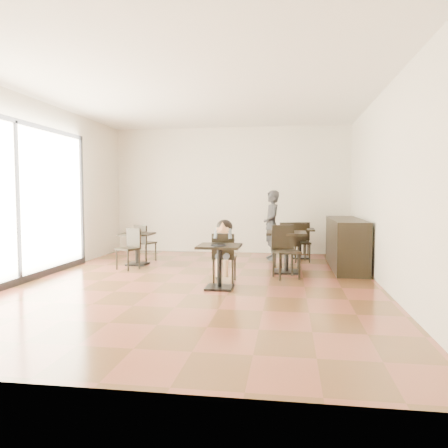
% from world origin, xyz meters
% --- Properties ---
extents(floor, '(6.00, 8.00, 0.01)m').
position_xyz_m(floor, '(0.00, 0.00, 0.00)').
color(floor, brown).
rests_on(floor, ground).
extents(ceiling, '(6.00, 8.00, 0.01)m').
position_xyz_m(ceiling, '(0.00, 0.00, 3.20)').
color(ceiling, white).
rests_on(ceiling, floor).
extents(wall_back, '(6.00, 0.01, 3.20)m').
position_xyz_m(wall_back, '(0.00, 4.00, 1.60)').
color(wall_back, beige).
rests_on(wall_back, floor).
extents(wall_front, '(6.00, 0.01, 3.20)m').
position_xyz_m(wall_front, '(0.00, -4.00, 1.60)').
color(wall_front, beige).
rests_on(wall_front, floor).
extents(wall_left, '(0.01, 8.00, 3.20)m').
position_xyz_m(wall_left, '(-3.00, 0.00, 1.60)').
color(wall_left, beige).
rests_on(wall_left, floor).
extents(wall_right, '(0.01, 8.00, 3.20)m').
position_xyz_m(wall_right, '(3.00, 0.00, 1.60)').
color(wall_right, beige).
rests_on(wall_right, floor).
extents(storefront_window, '(0.04, 4.50, 2.60)m').
position_xyz_m(storefront_window, '(-2.97, -0.50, 1.40)').
color(storefront_window, white).
rests_on(storefront_window, floor).
extents(child_table, '(0.66, 0.66, 0.70)m').
position_xyz_m(child_table, '(0.41, -0.34, 0.35)').
color(child_table, black).
rests_on(child_table, floor).
extents(child_chair, '(0.38, 0.38, 0.85)m').
position_xyz_m(child_chair, '(0.41, 0.21, 0.42)').
color(child_chair, black).
rests_on(child_chair, floor).
extents(child, '(0.38, 0.53, 1.06)m').
position_xyz_m(child, '(0.41, 0.21, 0.53)').
color(child, slate).
rests_on(child, child_chair).
extents(plate, '(0.24, 0.24, 0.01)m').
position_xyz_m(plate, '(0.41, -0.44, 0.71)').
color(plate, black).
rests_on(plate, child_table).
extents(pizza_slice, '(0.25, 0.19, 0.06)m').
position_xyz_m(pizza_slice, '(0.41, 0.02, 0.92)').
color(pizza_slice, '#EADB84').
rests_on(pizza_slice, child).
extents(adult_patron, '(0.52, 0.66, 1.59)m').
position_xyz_m(adult_patron, '(1.11, 2.91, 0.79)').
color(adult_patron, '#323236').
rests_on(adult_patron, floor).
extents(cafe_table_mid, '(0.95, 0.95, 0.78)m').
position_xyz_m(cafe_table_mid, '(1.45, 1.24, 0.39)').
color(cafe_table_mid, black).
rests_on(cafe_table_mid, floor).
extents(cafe_table_left, '(0.85, 0.85, 0.68)m').
position_xyz_m(cafe_table_left, '(-1.69, 1.71, 0.34)').
color(cafe_table_left, black).
rests_on(cafe_table_left, floor).
extents(cafe_table_back, '(0.81, 0.81, 0.69)m').
position_xyz_m(cafe_table_back, '(1.76, 3.21, 0.35)').
color(cafe_table_back, black).
rests_on(cafe_table_back, floor).
extents(chair_mid_a, '(0.55, 0.55, 0.94)m').
position_xyz_m(chair_mid_a, '(1.45, 1.79, 0.47)').
color(chair_mid_a, black).
rests_on(chair_mid_a, floor).
extents(chair_mid_b, '(0.55, 0.55, 0.94)m').
position_xyz_m(chair_mid_b, '(1.45, 0.69, 0.47)').
color(chair_mid_b, black).
rests_on(chair_mid_b, floor).
extents(chair_left_a, '(0.48, 0.48, 0.81)m').
position_xyz_m(chair_left_a, '(-1.69, 2.26, 0.41)').
color(chair_left_a, black).
rests_on(chair_left_a, floor).
extents(chair_left_b, '(0.48, 0.48, 0.81)m').
position_xyz_m(chair_left_b, '(-1.69, 1.16, 0.41)').
color(chair_left_b, black).
rests_on(chair_left_b, floor).
extents(chair_back_a, '(0.46, 0.46, 0.83)m').
position_xyz_m(chair_back_a, '(1.76, 3.50, 0.42)').
color(chair_back_a, black).
rests_on(chair_back_a, floor).
extents(chair_back_b, '(0.46, 0.46, 0.83)m').
position_xyz_m(chair_back_b, '(1.76, 2.66, 0.42)').
color(chair_back_b, black).
rests_on(chair_back_b, floor).
extents(service_counter, '(0.60, 2.40, 1.00)m').
position_xyz_m(service_counter, '(2.65, 2.00, 0.50)').
color(service_counter, black).
rests_on(service_counter, floor).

